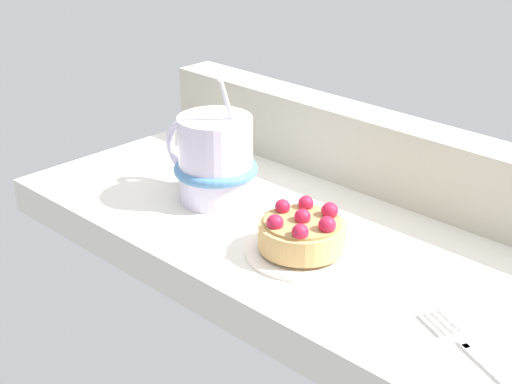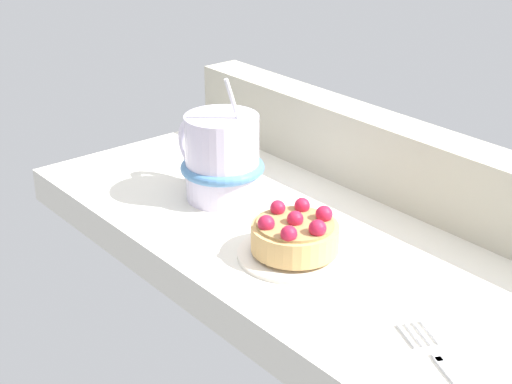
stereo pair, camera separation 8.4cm
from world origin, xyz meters
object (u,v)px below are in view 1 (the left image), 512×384
object	(u,v)px
dessert_plate	(302,250)
coffee_mug	(214,160)
raspberry_tart	(302,232)
dessert_fork	(484,362)

from	to	relation	value
dessert_plate	coffee_mug	size ratio (longest dim) A/B	0.78
dessert_plate	raspberry_tart	xyz separation A→B (cm)	(0.02, 0.01, 2.13)
coffee_mug	dessert_fork	world-z (taller)	coffee_mug
dessert_plate	dessert_fork	size ratio (longest dim) A/B	0.75
coffee_mug	dessert_plate	bearing A→B (deg)	-10.43
dessert_plate	raspberry_tart	distance (cm)	2.13
dessert_plate	raspberry_tart	size ratio (longest dim) A/B	1.32
dessert_plate	raspberry_tart	world-z (taller)	raspberry_tart
raspberry_tart	coffee_mug	bearing A→B (deg)	169.60
dessert_plate	coffee_mug	distance (cm)	17.03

